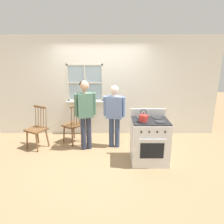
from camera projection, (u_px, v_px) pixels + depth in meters
The scene contains 9 objects.
ground_plane at pixel (99, 156), 4.48m from camera, with size 16.00×16.00×0.00m, color #937551.
wall_back at pixel (102, 87), 5.45m from camera, with size 6.40×0.16×2.70m.
chair_by_window at pixel (37, 129), 4.81m from camera, with size 0.56×0.55×1.02m.
chair_near_wall at pixel (74, 125), 5.09m from camera, with size 0.57×0.58×1.02m.
person_elderly_left at pixel (85, 109), 4.58m from camera, with size 0.51×0.31×1.65m.
person_teen_center at pixel (115, 111), 4.73m from camera, with size 0.54×0.28×1.52m.
stove at pixel (149, 140), 4.17m from camera, with size 0.75×0.68×1.08m.
kettle at pixel (144, 117), 3.90m from camera, with size 0.21×0.17×0.25m.
potted_plant at pixel (89, 98), 5.45m from camera, with size 0.14×0.14×0.27m.
Camera 1 is at (0.31, -4.03, 2.20)m, focal length 32.00 mm.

